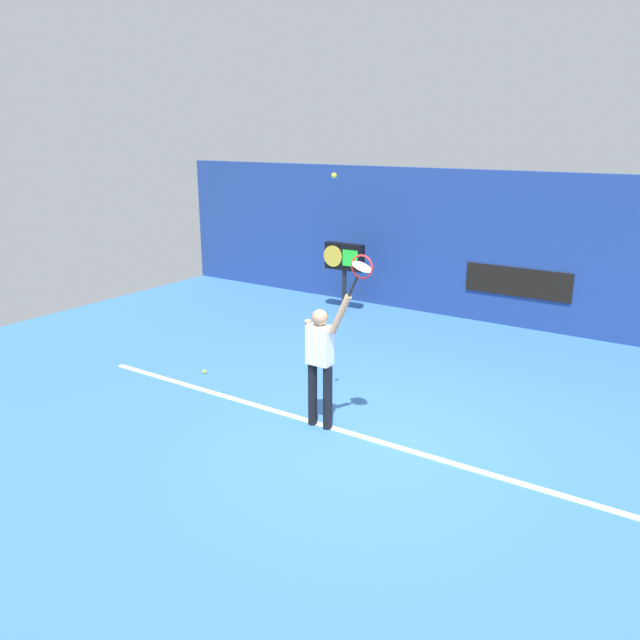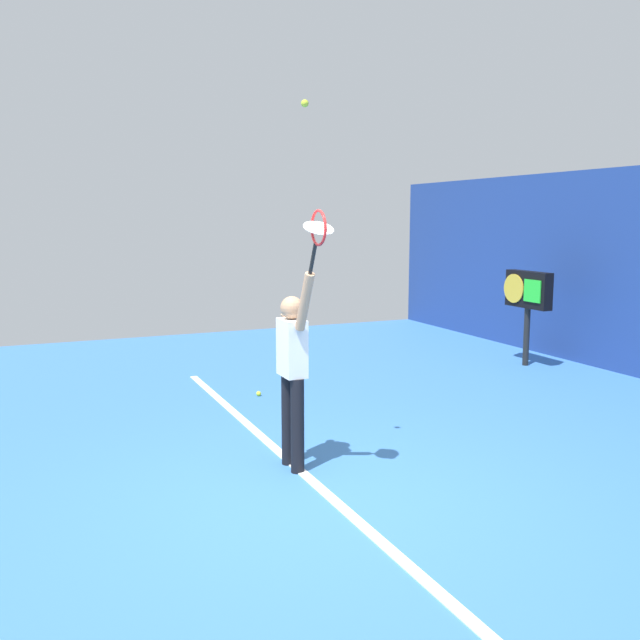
{
  "view_description": "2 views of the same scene",
  "coord_description": "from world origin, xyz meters",
  "px_view_note": "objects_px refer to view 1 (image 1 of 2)",
  "views": [
    {
      "loc": [
        3.83,
        -6.73,
        3.95
      ],
      "look_at": [
        -0.92,
        0.34,
        1.45
      ],
      "focal_mm": 36.0,
      "sensor_mm": 36.0,
      "label": 1
    },
    {
      "loc": [
        5.31,
        -2.3,
        2.42
      ],
      "look_at": [
        -0.5,
        0.25,
        1.48
      ],
      "focal_mm": 38.85,
      "sensor_mm": 36.0,
      "label": 2
    }
  ],
  "objects_px": {
    "tennis_player": "(320,358)",
    "tennis_racket": "(361,269)",
    "scoreboard_clock": "(344,259)",
    "spare_ball": "(204,372)",
    "tennis_ball": "(334,175)"
  },
  "relations": [
    {
      "from": "tennis_player",
      "to": "tennis_racket",
      "type": "height_order",
      "value": "tennis_racket"
    },
    {
      "from": "tennis_racket",
      "to": "tennis_ball",
      "type": "height_order",
      "value": "tennis_ball"
    },
    {
      "from": "tennis_ball",
      "to": "spare_ball",
      "type": "distance_m",
      "value": 4.51
    },
    {
      "from": "tennis_ball",
      "to": "scoreboard_clock",
      "type": "height_order",
      "value": "tennis_ball"
    },
    {
      "from": "tennis_player",
      "to": "scoreboard_clock",
      "type": "distance_m",
      "value": 6.03
    },
    {
      "from": "tennis_player",
      "to": "tennis_racket",
      "type": "xyz_separation_m",
      "value": [
        0.61,
        -0.0,
        1.3
      ]
    },
    {
      "from": "tennis_player",
      "to": "scoreboard_clock",
      "type": "relative_size",
      "value": 1.25
    },
    {
      "from": "tennis_racket",
      "to": "scoreboard_clock",
      "type": "distance_m",
      "value": 6.45
    },
    {
      "from": "scoreboard_clock",
      "to": "spare_ball",
      "type": "xyz_separation_m",
      "value": [
        0.14,
        -4.71,
        -1.17
      ]
    },
    {
      "from": "spare_ball",
      "to": "tennis_racket",
      "type": "bearing_deg",
      "value": -9.76
    },
    {
      "from": "tennis_player",
      "to": "tennis_racket",
      "type": "distance_m",
      "value": 1.43
    },
    {
      "from": "scoreboard_clock",
      "to": "spare_ball",
      "type": "height_order",
      "value": "scoreboard_clock"
    },
    {
      "from": "tennis_ball",
      "to": "scoreboard_clock",
      "type": "xyz_separation_m",
      "value": [
        -3.07,
        5.22,
        -2.23
      ]
    },
    {
      "from": "spare_ball",
      "to": "tennis_ball",
      "type": "bearing_deg",
      "value": -9.89
    },
    {
      "from": "tennis_player",
      "to": "spare_ball",
      "type": "height_order",
      "value": "tennis_player"
    }
  ]
}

